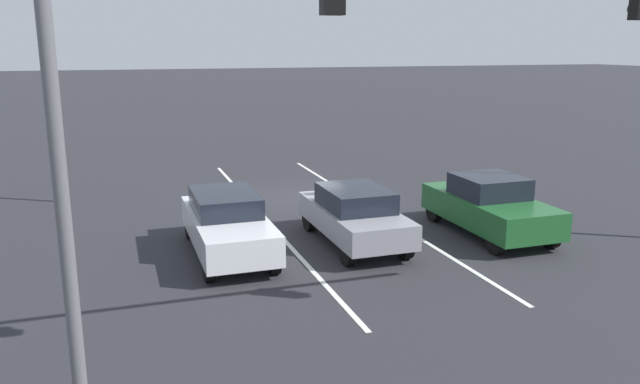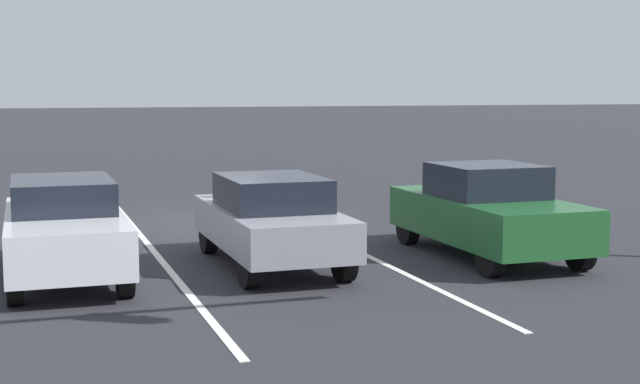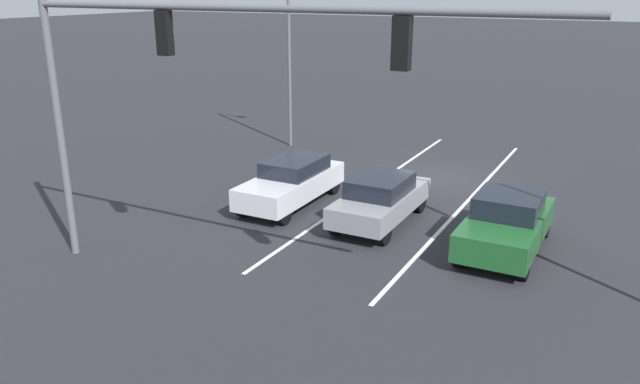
{
  "view_description": "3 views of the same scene",
  "coord_description": "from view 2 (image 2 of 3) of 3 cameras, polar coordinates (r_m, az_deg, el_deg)",
  "views": [
    {
      "loc": [
        5.84,
        19.7,
        5.03
      ],
      "look_at": [
        0.96,
        5.13,
        1.4
      ],
      "focal_mm": 35.0,
      "sensor_mm": 36.0,
      "label": 1
    },
    {
      "loc": [
        3.91,
        19.21,
        2.91
      ],
      "look_at": [
        -0.47,
        6.16,
        1.3
      ],
      "focal_mm": 50.0,
      "sensor_mm": 36.0,
      "label": 2
    },
    {
      "loc": [
        -6.59,
        21.83,
        6.89
      ],
      "look_at": [
        1.08,
        7.33,
        1.43
      ],
      "focal_mm": 35.0,
      "sensor_mm": 36.0,
      "label": 3
    }
  ],
  "objects": [
    {
      "name": "lane_stripe_left_divider",
      "position": [
        18.24,
        -0.28,
        -2.51
      ],
      "size": [
        0.12,
        16.21,
        0.01
      ],
      "primitive_type": "cube",
      "color": "silver",
      "rests_on": "ground_plane"
    },
    {
      "name": "car_darkgreen_leftlane_front",
      "position": [
        15.71,
        10.67,
        -1.21
      ],
      "size": [
        1.87,
        4.25,
        1.6
      ],
      "color": "#1E5928",
      "rests_on": "ground_plane"
    },
    {
      "name": "ground_plane",
      "position": [
        19.82,
        -6.98,
        -1.84
      ],
      "size": [
        240.0,
        240.0,
        0.0
      ],
      "primitive_type": "plane",
      "color": "#28282D"
    },
    {
      "name": "car_gray_midlane_front",
      "position": [
        14.58,
        -3.17,
        -1.73
      ],
      "size": [
        1.73,
        4.2,
        1.49
      ],
      "color": "gray",
      "rests_on": "ground_plane"
    },
    {
      "name": "lane_stripe_center_divider",
      "position": [
        17.48,
        -11.17,
        -3.03
      ],
      "size": [
        0.12,
        16.21,
        0.01
      ],
      "primitive_type": "cube",
      "color": "silver",
      "rests_on": "ground_plane"
    },
    {
      "name": "car_white_rightlane_front",
      "position": [
        14.33,
        -16.07,
        -2.14
      ],
      "size": [
        1.71,
        4.47,
        1.51
      ],
      "color": "silver",
      "rests_on": "ground_plane"
    }
  ]
}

